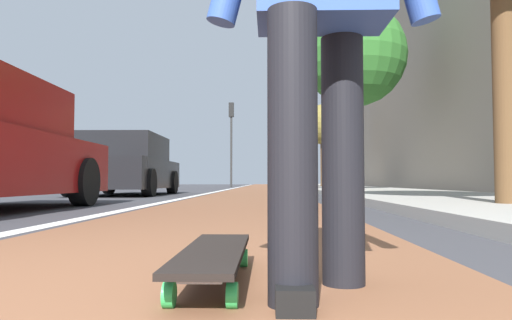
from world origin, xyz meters
The scene contains 10 objects.
ground_plane centered at (10.00, 0.00, 0.00)m, with size 80.00×80.00×0.00m, color #38383D.
bike_lane_paint centered at (24.00, 0.00, 0.00)m, with size 56.00×2.32×0.00m, color brown.
lane_stripe_white centered at (20.00, 1.31, 0.00)m, with size 52.00×0.16×0.01m, color silver.
sidewalk_curb centered at (18.00, -3.28, 0.06)m, with size 52.00×3.20×0.11m, color #9E9B93.
building_facade centered at (22.00, -5.92, 4.67)m, with size 40.00×1.20×9.34m, color #6F665B.
skateboard centered at (0.89, -0.19, 0.09)m, with size 0.84×0.20×0.11m.
parked_car_mid centered at (10.66, 3.13, 0.70)m, with size 4.17×2.00×1.47m.
traffic_light centered at (25.17, 1.71, 3.25)m, with size 0.33×0.28×4.75m.
street_tree_mid centered at (12.69, -2.88, 3.97)m, with size 2.97×2.97×5.48m.
street_tree_far centered at (20.40, -2.88, 2.87)m, with size 1.83×1.83×3.84m.
Camera 1 is at (-0.67, -0.38, 0.34)m, focal length 32.53 mm.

